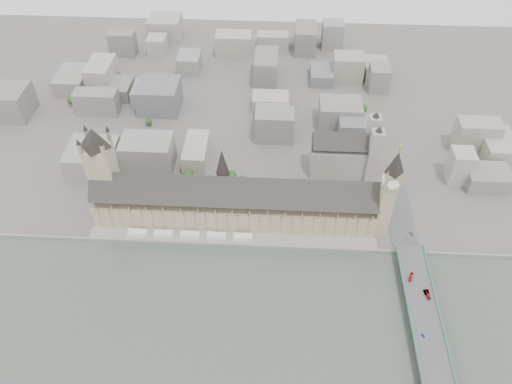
# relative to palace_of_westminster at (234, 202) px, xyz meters

# --- Properties ---
(ground) EXTENTS (900.00, 900.00, 0.00)m
(ground) POSITION_rel_palace_of_westminster_xyz_m (0.00, -19.70, -22.71)
(ground) COLOR #595651
(ground) RESTS_ON ground
(embankment_wall) EXTENTS (600.00, 1.50, 3.00)m
(embankment_wall) POSITION_rel_palace_of_westminster_xyz_m (0.00, -34.70, -21.21)
(embankment_wall) COLOR gray
(embankment_wall) RESTS_ON ground
(river_terrace) EXTENTS (270.00, 15.00, 2.00)m
(river_terrace) POSITION_rel_palace_of_westminster_xyz_m (0.00, -27.20, -21.71)
(river_terrace) COLOR gray
(river_terrace) RESTS_ON ground
(terrace_tents) EXTENTS (118.00, 7.00, 4.00)m
(terrace_tents) POSITION_rel_palace_of_westminster_xyz_m (-40.00, -26.70, -18.71)
(terrace_tents) COLOR silver
(terrace_tents) RESTS_ON river_terrace
(palace_of_westminster) EXTENTS (265.00, 40.73, 55.44)m
(palace_of_westminster) POSITION_rel_palace_of_westminster_xyz_m (0.00, 0.00, 0.00)
(palace_of_westminster) COLOR tan
(palace_of_westminster) RESTS_ON ground
(elizabeth_tower) EXTENTS (17.00, 17.00, 107.50)m
(elizabeth_tower) POSITION_rel_palace_of_westminster_xyz_m (138.00, -11.70, 35.38)
(elizabeth_tower) COLOR tan
(elizabeth_tower) RESTS_ON ground
(victoria_tower) EXTENTS (30.00, 30.00, 100.00)m
(victoria_tower) POSITION_rel_palace_of_westminster_xyz_m (-122.00, 6.30, 32.50)
(victoria_tower) COLOR tan
(victoria_tower) RESTS_ON ground
(central_tower) EXTENTS (13.00, 13.00, 48.00)m
(central_tower) POSITION_rel_palace_of_westminster_xyz_m (-10.00, 6.30, 35.21)
(central_tower) COLOR gray
(central_tower) RESTS_ON ground
(westminster_bridge) EXTENTS (25.00, 325.00, 10.25)m
(westminster_bridge) POSITION_rel_palace_of_westminster_xyz_m (162.00, -107.20, -17.58)
(westminster_bridge) COLOR #474749
(westminster_bridge) RESTS_ON ground
(bridge_parapets) EXTENTS (25.00, 235.00, 1.15)m
(bridge_parapets) POSITION_rel_palace_of_westminster_xyz_m (162.00, -151.70, -11.88)
(bridge_parapets) COLOR #386751
(bridge_parapets) RESTS_ON westminster_bridge
(westminster_abbey) EXTENTS (68.00, 36.00, 64.00)m
(westminster_abbey) POSITION_rel_palace_of_westminster_xyz_m (110.92, 75.30, 2.38)
(westminster_abbey) COLOR gray
(westminster_abbey) RESTS_ON ground
(city_skyline_inland) EXTENTS (720.00, 360.00, 38.00)m
(city_skyline_inland) POSITION_rel_palace_of_westminster_xyz_m (0.00, 225.30, -3.71)
(city_skyline_inland) COLOR gray
(city_skyline_inland) RESTS_ON ground
(park_trees) EXTENTS (110.00, 30.00, 15.00)m
(park_trees) POSITION_rel_palace_of_westminster_xyz_m (-10.00, 40.30, -15.21)
(park_trees) COLOR #1C4719
(park_trees) RESTS_ON ground
(red_bus_north) EXTENTS (5.63, 9.58, 2.63)m
(red_bus_north) POSITION_rel_palace_of_westminster_xyz_m (156.88, -70.09, -11.14)
(red_bus_north) COLOR red
(red_bus_north) RESTS_ON westminster_bridge
(red_bus_south) EXTENTS (2.58, 9.85, 2.73)m
(red_bus_south) POSITION_rel_palace_of_westminster_xyz_m (167.82, -87.09, -11.09)
(red_bus_south) COLOR #A51419
(red_bus_south) RESTS_ON westminster_bridge
(car_blue) EXTENTS (3.03, 4.15, 1.31)m
(car_blue) POSITION_rel_palace_of_westminster_xyz_m (157.26, -125.16, -11.80)
(car_blue) COLOR #1B45B0
(car_blue) RESTS_ON westminster_bridge
(car_silver) EXTENTS (2.43, 5.10, 1.61)m
(car_silver) POSITION_rel_palace_of_westminster_xyz_m (166.11, -84.85, -11.65)
(car_silver) COLOR gray
(car_silver) RESTS_ON westminster_bridge
(car_approach) EXTENTS (3.49, 5.16, 1.39)m
(car_approach) POSITION_rel_palace_of_westminster_xyz_m (165.65, -20.86, -11.76)
(car_approach) COLOR gray
(car_approach) RESTS_ON westminster_bridge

